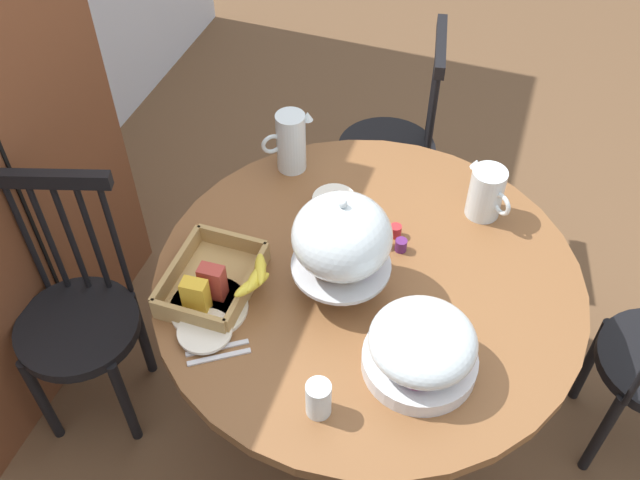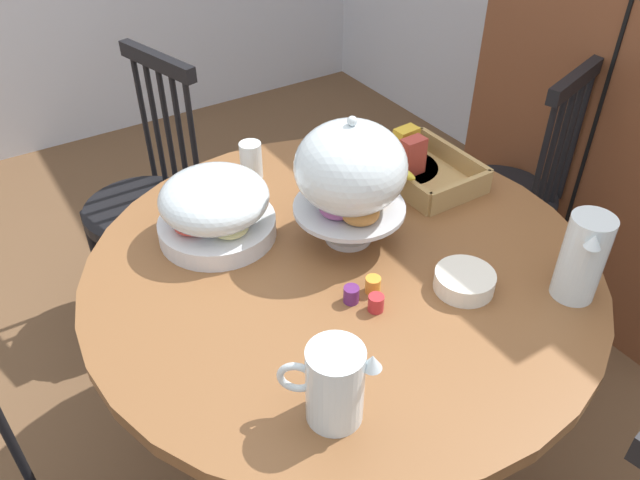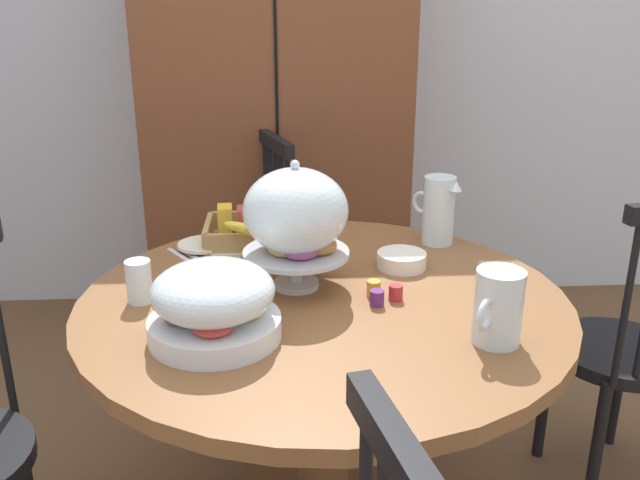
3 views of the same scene
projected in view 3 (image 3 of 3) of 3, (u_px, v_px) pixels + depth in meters
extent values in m
cube|color=silver|center=(296.00, 35.00, 3.14)|extent=(4.80, 0.06, 2.60)
cube|color=brown|center=(277.00, 123.00, 2.94)|extent=(1.10, 0.56, 1.90)
cube|color=black|center=(277.00, 111.00, 2.64)|extent=(0.01, 0.01, 1.52)
cylinder|color=brown|center=(324.00, 303.00, 1.75)|extent=(1.26, 1.26, 0.04)
cylinder|color=brown|center=(323.00, 413.00, 1.86)|extent=(0.14, 0.14, 0.63)
cube|color=black|center=(407.00, 467.00, 0.79)|extent=(0.11, 0.36, 0.05)
cylinder|color=black|center=(619.00, 352.00, 2.05)|extent=(0.40, 0.40, 0.04)
cylinder|color=black|center=(618.00, 386.00, 2.29)|extent=(0.04, 0.04, 0.45)
cylinder|color=black|center=(544.00, 397.00, 2.22)|extent=(0.04, 0.04, 0.45)
cylinder|color=black|center=(597.00, 449.00, 1.97)|extent=(0.04, 0.04, 0.45)
cylinder|color=black|center=(626.00, 307.00, 1.79)|extent=(0.02, 0.02, 0.48)
cylinder|color=black|center=(239.00, 271.00, 2.65)|extent=(0.40, 0.40, 0.04)
cylinder|color=black|center=(200.00, 314.00, 2.81)|extent=(0.04, 0.04, 0.45)
cylinder|color=black|center=(215.00, 344.00, 2.56)|extent=(0.04, 0.04, 0.45)
cylinder|color=black|center=(265.00, 304.00, 2.90)|extent=(0.04, 0.04, 0.45)
cylinder|color=black|center=(285.00, 332.00, 2.65)|extent=(0.04, 0.04, 0.45)
cylinder|color=black|center=(266.00, 199.00, 2.75)|extent=(0.02, 0.02, 0.48)
cylinder|color=black|center=(271.00, 204.00, 2.69)|extent=(0.02, 0.02, 0.48)
cylinder|color=black|center=(277.00, 209.00, 2.63)|extent=(0.02, 0.02, 0.48)
cylinder|color=black|center=(282.00, 214.00, 2.57)|extent=(0.02, 0.02, 0.48)
cylinder|color=black|center=(288.00, 219.00, 2.50)|extent=(0.02, 0.02, 0.48)
cube|color=black|center=(275.00, 143.00, 2.54)|extent=(0.14, 0.35, 0.05)
cylinder|color=black|center=(1.00, 331.00, 1.67)|extent=(0.02, 0.02, 0.48)
cylinder|color=silver|center=(297.00, 284.00, 1.79)|extent=(0.12, 0.12, 0.02)
cylinder|color=silver|center=(296.00, 271.00, 1.78)|extent=(0.03, 0.03, 0.09)
cylinder|color=silver|center=(296.00, 253.00, 1.76)|extent=(0.28, 0.28, 0.01)
torus|color=#B27033|center=(319.00, 245.00, 1.75)|extent=(0.10, 0.10, 0.03)
torus|color=#D19347|center=(302.00, 238.00, 1.80)|extent=(0.10, 0.10, 0.03)
torus|color=#935628|center=(282.00, 242.00, 1.77)|extent=(0.10, 0.10, 0.03)
torus|color=tan|center=(286.00, 247.00, 1.74)|extent=(0.10, 0.10, 0.03)
torus|color=#994C84|center=(301.00, 250.00, 1.72)|extent=(0.10, 0.10, 0.03)
ellipsoid|color=silver|center=(296.00, 211.00, 1.72)|extent=(0.27, 0.27, 0.22)
sphere|color=silver|center=(295.00, 165.00, 1.68)|extent=(0.02, 0.02, 0.02)
cylinder|color=silver|center=(215.00, 328.00, 1.52)|extent=(0.30, 0.30, 0.05)
ellipsoid|color=beige|center=(244.00, 311.00, 1.52)|extent=(0.09, 0.09, 0.03)
ellipsoid|color=#8CBF59|center=(218.00, 300.00, 1.57)|extent=(0.09, 0.09, 0.03)
ellipsoid|color=#6B2D4C|center=(183.00, 315.00, 1.50)|extent=(0.09, 0.09, 0.03)
ellipsoid|color=#CC3D33|center=(213.00, 327.00, 1.44)|extent=(0.09, 0.09, 0.03)
ellipsoid|color=silver|center=(213.00, 291.00, 1.49)|extent=(0.28, 0.28, 0.13)
cylinder|color=silver|center=(498.00, 307.00, 1.48)|extent=(0.11, 0.11, 0.17)
cylinder|color=orange|center=(497.00, 317.00, 1.49)|extent=(0.10, 0.10, 0.12)
cone|color=silver|center=(513.00, 268.00, 1.51)|extent=(0.05, 0.05, 0.03)
torus|color=silver|center=(485.00, 315.00, 1.43)|extent=(0.06, 0.07, 0.07)
cylinder|color=silver|center=(439.00, 210.00, 2.08)|extent=(0.10, 0.10, 0.21)
cylinder|color=white|center=(438.00, 220.00, 2.09)|extent=(0.09, 0.09, 0.14)
cone|color=silver|center=(456.00, 186.00, 2.01)|extent=(0.05, 0.05, 0.03)
torus|color=silver|center=(422.00, 203.00, 2.12)|extent=(0.06, 0.07, 0.07)
cube|color=tan|center=(257.00, 241.00, 2.11)|extent=(0.30, 0.22, 0.01)
cube|color=tan|center=(255.00, 244.00, 2.00)|extent=(0.30, 0.02, 0.07)
cube|color=tan|center=(257.00, 221.00, 2.21)|extent=(0.30, 0.02, 0.07)
cube|color=tan|center=(208.00, 233.00, 2.10)|extent=(0.02, 0.22, 0.07)
cube|color=tan|center=(304.00, 231.00, 2.11)|extent=(0.02, 0.22, 0.07)
cube|color=gold|center=(225.00, 223.00, 2.09)|extent=(0.05, 0.07, 0.11)
cube|color=#B23D33|center=(245.00, 225.00, 2.07)|extent=(0.05, 0.07, 0.11)
ellipsoid|color=yellow|center=(244.00, 229.00, 1.95)|extent=(0.14, 0.08, 0.05)
ellipsoid|color=yellow|center=(255.00, 229.00, 1.95)|extent=(0.13, 0.03, 0.05)
ellipsoid|color=yellow|center=(265.00, 228.00, 1.95)|extent=(0.14, 0.08, 0.05)
cylinder|color=white|center=(231.00, 244.00, 2.09)|extent=(0.22, 0.22, 0.01)
cylinder|color=white|center=(203.00, 244.00, 2.05)|extent=(0.15, 0.15, 0.01)
cylinder|color=white|center=(402.00, 260.00, 1.92)|extent=(0.14, 0.14, 0.04)
cylinder|color=silver|center=(139.00, 281.00, 1.69)|extent=(0.06, 0.06, 0.11)
cylinder|color=#B7282D|center=(396.00, 292.00, 1.71)|extent=(0.04, 0.04, 0.04)
cylinder|color=orange|center=(374.00, 288.00, 1.74)|extent=(0.04, 0.04, 0.04)
cylinder|color=#5B2366|center=(377.00, 298.00, 1.68)|extent=(0.04, 0.04, 0.04)
cube|color=silver|center=(191.00, 255.00, 2.01)|extent=(0.11, 0.15, 0.01)
cube|color=silver|center=(181.00, 257.00, 1.99)|extent=(0.11, 0.15, 0.01)
cube|color=silver|center=(269.00, 236.00, 2.17)|extent=(0.11, 0.15, 0.01)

